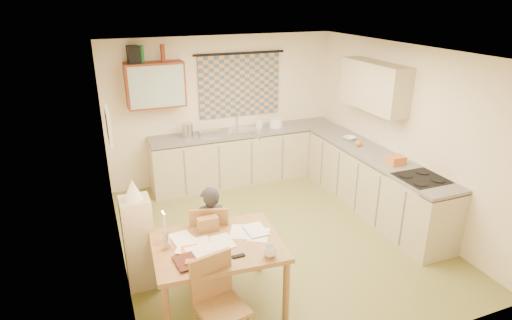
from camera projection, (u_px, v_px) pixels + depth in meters
name	position (u px, v px, depth m)	size (l,w,h in m)	color
floor	(275.00, 236.00, 5.93)	(4.00, 4.50, 0.02)	olive
ceiling	(278.00, 50.00, 5.01)	(4.00, 4.50, 0.02)	white
wall_back	(223.00, 109.00, 7.43)	(4.00, 0.02, 2.50)	#F5E2BF
wall_front	(389.00, 239.00, 3.52)	(4.00, 0.02, 2.50)	#F5E2BF
wall_left	(112.00, 174.00, 4.78)	(0.02, 4.50, 2.50)	#F5E2BF
wall_right	(403.00, 133.00, 6.16)	(0.02, 4.50, 2.50)	#F5E2BF
window_blind	(240.00, 86.00, 7.35)	(1.45, 0.03, 1.05)	#365373
curtain_rod	(240.00, 53.00, 7.13)	(0.04, 0.04, 1.60)	black
wall_cabinet	(155.00, 85.00, 6.68)	(0.90, 0.34, 0.70)	maroon
wall_cabinet_glass	(157.00, 87.00, 6.53)	(0.84, 0.02, 0.64)	#99B2A5
upper_cabinet_right	(374.00, 86.00, 6.36)	(0.34, 1.30, 0.70)	tan
framed_print	(109.00, 125.00, 4.98)	(0.04, 0.50, 0.40)	beige
print_canvas	(111.00, 125.00, 4.99)	(0.01, 0.42, 0.32)	#BCB9A8
counter_back	(246.00, 156.00, 7.55)	(3.30, 0.62, 0.92)	tan
counter_right	(373.00, 183.00, 6.48)	(0.62, 2.95, 0.92)	tan
stove	(417.00, 210.00, 5.66)	(0.60, 0.60, 0.92)	white
sink	(245.00, 133.00, 7.39)	(0.55, 0.45, 0.10)	silver
tap	(237.00, 121.00, 7.46)	(0.03, 0.03, 0.28)	silver
dish_rack	(210.00, 133.00, 7.15)	(0.35, 0.30, 0.06)	silver
kettle	(188.00, 130.00, 6.99)	(0.18, 0.18, 0.24)	silver
mixing_bowl	(276.00, 123.00, 7.55)	(0.24, 0.24, 0.16)	white
soap_bottle	(259.00, 123.00, 7.49)	(0.11, 0.11, 0.18)	white
bowl	(350.00, 138.00, 6.92)	(0.24, 0.24, 0.05)	white
orange_bag	(397.00, 160.00, 5.91)	(0.22, 0.16, 0.12)	orange
fruit_orange	(359.00, 143.00, 6.62)	(0.10, 0.10, 0.10)	orange
speaker	(133.00, 54.00, 6.40)	(0.16, 0.20, 0.26)	black
bottle_green	(142.00, 54.00, 6.44)	(0.07, 0.07, 0.26)	#195926
bottle_brown	(163.00, 53.00, 6.55)	(0.07, 0.07, 0.26)	maroon
dining_table	(219.00, 274.00, 4.51)	(1.37, 1.08, 0.75)	brown
chair_far	(211.00, 252.00, 5.04)	(0.53, 0.53, 0.95)	brown
person	(211.00, 232.00, 4.91)	(0.42, 0.28, 1.15)	black
shelf_stand	(139.00, 243.00, 4.75)	(0.32, 0.30, 1.09)	tan
lampshade	(133.00, 190.00, 4.51)	(0.20, 0.20, 0.22)	beige
letter_rack	(208.00, 224.00, 4.58)	(0.22, 0.10, 0.16)	brown
mug	(270.00, 251.00, 4.14)	(0.15, 0.15, 0.11)	white
magazine	(176.00, 265.00, 4.00)	(0.23, 0.30, 0.03)	maroon
book	(181.00, 253.00, 4.19)	(0.20, 0.26, 0.02)	orange
orange_box	(192.00, 263.00, 4.02)	(0.12, 0.08, 0.04)	orange
eyeglasses	(238.00, 256.00, 4.15)	(0.13, 0.04, 0.02)	black
candle_holder	(167.00, 240.00, 4.26)	(0.06, 0.06, 0.18)	silver
candle	(165.00, 224.00, 4.17)	(0.02, 0.02, 0.22)	white
candle_flame	(163.00, 212.00, 4.14)	(0.02, 0.02, 0.02)	#FFCC66
papers	(213.00, 243.00, 4.36)	(1.07, 0.75, 0.02)	white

